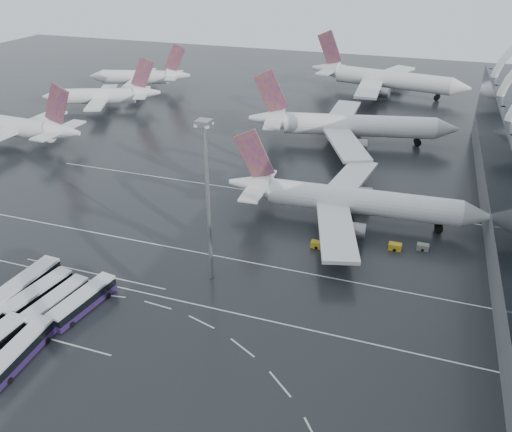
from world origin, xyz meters
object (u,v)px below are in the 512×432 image
(airliner_main, at_px, (348,201))
(bus_row_near_d, at_px, (83,301))
(jet_remote_west, at_px, (19,128))
(bus_row_far_c, at_px, (19,351))
(jet_remote_far, at_px, (142,77))
(floodlight_mast, at_px, (207,185))
(gse_cart_belly_c, at_px, (317,244))
(airliner_gate_b, at_px, (348,126))
(gse_cart_belly_a, at_px, (395,247))
(gse_cart_belly_d, at_px, (423,247))
(airliner_gate_c, at_px, (384,79))
(jet_remote_mid, at_px, (104,96))
(bus_row_near_b, at_px, (38,295))
(bus_row_near_c, at_px, (55,303))
(bus_row_near_a, at_px, (24,287))

(airliner_main, relative_size, bus_row_near_d, 4.22)
(jet_remote_west, bearing_deg, bus_row_far_c, 133.72)
(jet_remote_west, relative_size, jet_remote_far, 1.10)
(floodlight_mast, xyz_separation_m, gse_cart_belly_c, (14.96, 15.27, -16.94))
(airliner_main, distance_m, airliner_gate_b, 46.07)
(airliner_main, relative_size, gse_cart_belly_a, 22.40)
(bus_row_near_d, relative_size, gse_cart_belly_d, 5.79)
(jet_remote_west, height_order, gse_cart_belly_d, jet_remote_west)
(airliner_gate_c, distance_m, jet_remote_mid, 102.14)
(airliner_gate_b, relative_size, floodlight_mast, 2.09)
(airliner_main, bearing_deg, floodlight_mast, -126.76)
(airliner_gate_c, xyz_separation_m, gse_cart_belly_a, (14.49, -111.73, -4.75))
(bus_row_near_b, relative_size, floodlight_mast, 0.45)
(jet_remote_far, height_order, bus_row_far_c, jet_remote_far)
(airliner_gate_c, height_order, bus_row_near_c, airliner_gate_c)
(bus_row_near_d, height_order, gse_cart_belly_d, bus_row_near_d)
(airliner_gate_b, xyz_separation_m, bus_row_near_c, (-29.88, -89.20, -3.44))
(bus_row_near_a, bearing_deg, jet_remote_mid, 29.73)
(gse_cart_belly_c, bearing_deg, floodlight_mast, -134.42)
(bus_row_near_a, distance_m, gse_cart_belly_a, 64.91)
(jet_remote_west, distance_m, gse_cart_belly_a, 108.17)
(airliner_gate_c, bearing_deg, floodlight_mast, -85.90)
(bus_row_near_a, relative_size, gse_cart_belly_c, 6.17)
(airliner_gate_c, bearing_deg, jet_remote_mid, -139.56)
(airliner_gate_c, height_order, jet_remote_west, airliner_gate_c)
(floodlight_mast, distance_m, gse_cart_belly_d, 43.24)
(bus_row_near_b, height_order, gse_cart_belly_c, bus_row_near_b)
(bus_row_near_b, xyz_separation_m, floodlight_mast, (23.12, 15.43, 15.88))
(jet_remote_west, relative_size, gse_cart_belly_a, 18.54)
(bus_row_near_d, bearing_deg, bus_row_far_c, -178.91)
(bus_row_near_b, relative_size, bus_row_far_c, 1.04)
(airliner_gate_c, relative_size, gse_cart_belly_a, 25.65)
(bus_row_near_c, height_order, gse_cart_belly_a, bus_row_near_c)
(bus_row_near_a, relative_size, gse_cart_belly_a, 5.94)
(gse_cart_belly_d, bearing_deg, bus_row_near_c, -145.20)
(bus_row_near_c, relative_size, gse_cart_belly_a, 5.26)
(bus_row_near_c, relative_size, floodlight_mast, 0.44)
(gse_cart_belly_d, bearing_deg, airliner_gate_c, 100.01)
(jet_remote_far, xyz_separation_m, floodlight_mast, (75.80, -107.97, 13.06))
(airliner_gate_b, xyz_separation_m, bus_row_near_a, (-37.17, -87.55, -3.21))
(airliner_gate_c, xyz_separation_m, bus_row_far_c, (-31.52, -157.23, -3.75))
(jet_remote_far, height_order, bus_row_near_d, jet_remote_far)
(gse_cart_belly_a, distance_m, gse_cart_belly_d, 5.20)
(airliner_gate_c, bearing_deg, jet_remote_west, -125.39)
(airliner_main, distance_m, bus_row_near_c, 57.89)
(jet_remote_far, relative_size, gse_cart_belly_a, 16.87)
(jet_remote_far, bearing_deg, bus_row_far_c, 98.74)
(airliner_gate_c, distance_m, bus_row_near_d, 148.33)
(gse_cart_belly_a, bearing_deg, bus_row_far_c, -135.32)
(floodlight_mast, distance_m, gse_cart_belly_c, 27.28)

